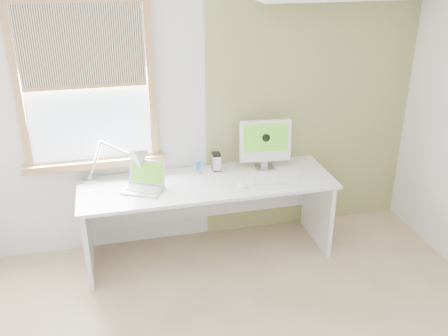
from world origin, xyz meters
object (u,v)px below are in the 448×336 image
object	(u,v)px
desk_lamp	(130,162)
laptop	(145,182)
desk	(206,199)
imac	(265,142)
external_drive	(216,162)

from	to	relation	value
desk_lamp	laptop	distance (m)	0.22
desk	imac	xyz separation A→B (m)	(0.57, 0.11, 0.45)
laptop	imac	size ratio (longest dim) A/B	0.86
desk	imac	world-z (taller)	imac
imac	external_drive	bearing A→B (deg)	171.59
desk	laptop	size ratio (longest dim) A/B	5.48
laptop	external_drive	size ratio (longest dim) A/B	2.61
desk_lamp	external_drive	xyz separation A→B (m)	(0.77, 0.11, -0.12)
desk_lamp	laptop	bearing A→B (deg)	-49.83
desk	desk_lamp	world-z (taller)	desk_lamp
laptop	external_drive	distance (m)	0.71
desk	laptop	world-z (taller)	laptop
desk	external_drive	xyz separation A→B (m)	(0.13, 0.18, 0.27)
laptop	external_drive	xyz separation A→B (m)	(0.67, 0.24, 0.02)
desk	desk_lamp	size ratio (longest dim) A/B	3.53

